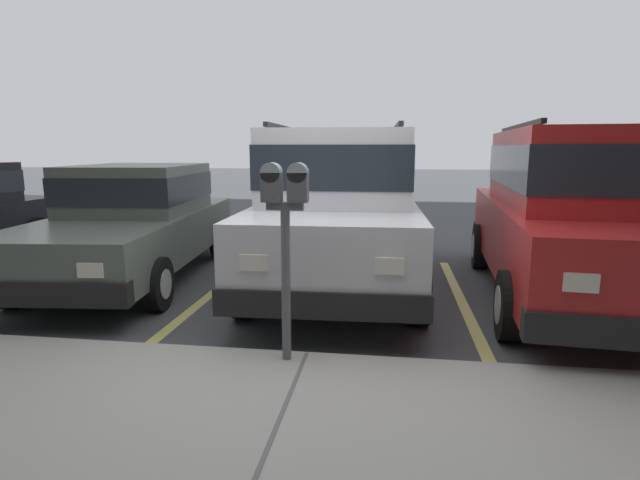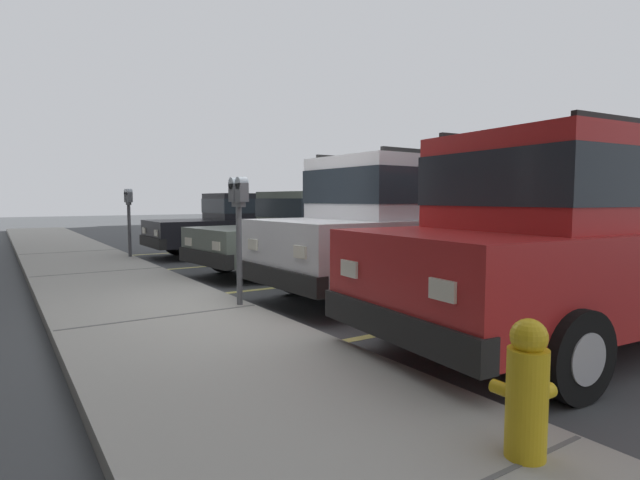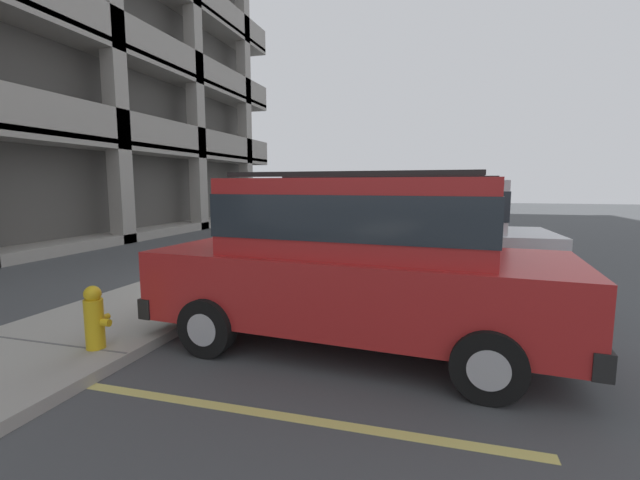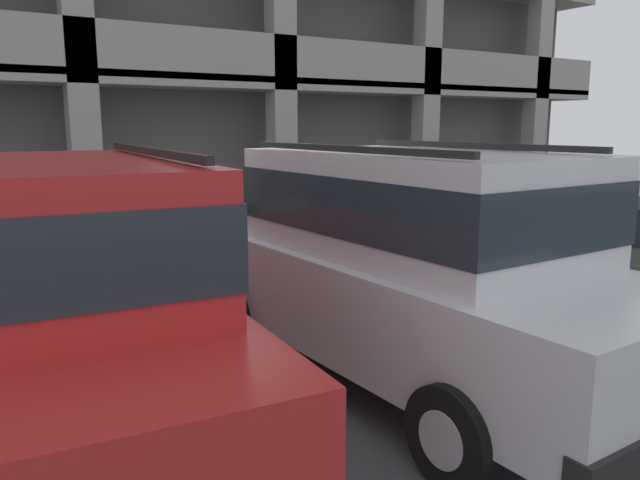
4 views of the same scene
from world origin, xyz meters
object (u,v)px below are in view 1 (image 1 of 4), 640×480
object	(u,v)px
dark_hatchback	(135,218)
red_sedan	(578,208)
parking_meter_near	(285,216)
silver_suv	(340,202)

from	to	relation	value
dark_hatchback	red_sedan	bearing A→B (deg)	170.90
dark_hatchback	parking_meter_near	size ratio (longest dim) A/B	3.00
red_sedan	dark_hatchback	size ratio (longest dim) A/B	1.06
silver_suv	parking_meter_near	bearing A→B (deg)	85.16
red_sedan	dark_hatchback	world-z (taller)	red_sedan
silver_suv	red_sedan	bearing A→B (deg)	170.71
red_sedan	parking_meter_near	world-z (taller)	red_sedan
dark_hatchback	parking_meter_near	world-z (taller)	parking_meter_near
dark_hatchback	silver_suv	bearing A→B (deg)	174.84
red_sedan	parking_meter_near	xyz separation A→B (m)	(2.92, 2.38, 0.18)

